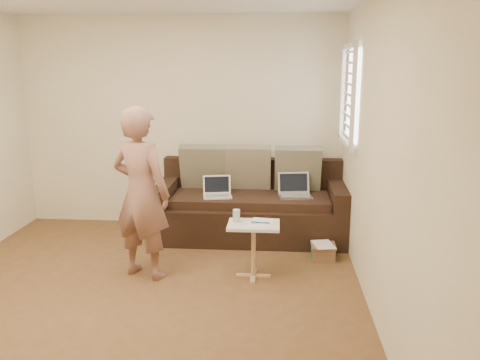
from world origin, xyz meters
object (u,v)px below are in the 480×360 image
(laptop_white, at_px, (217,197))
(person, at_px, (141,193))
(drinking_glass, at_px, (236,216))
(sofa, at_px, (251,202))
(side_table, at_px, (253,250))
(laptop_silver, at_px, (295,197))
(striped_box, at_px, (323,251))

(laptop_white, bearing_deg, person, -130.48)
(person, xyz_separation_m, drinking_glass, (0.90, 0.09, -0.23))
(sofa, distance_m, laptop_white, 0.42)
(laptop_white, bearing_deg, side_table, -75.81)
(drinking_glass, bearing_deg, laptop_silver, 60.01)
(laptop_silver, height_order, striped_box, laptop_silver)
(striped_box, bearing_deg, side_table, -144.55)
(laptop_white, bearing_deg, laptop_silver, -5.77)
(laptop_silver, xyz_separation_m, drinking_glass, (-0.60, -1.04, 0.08))
(sofa, height_order, drinking_glass, sofa)
(sofa, distance_m, side_table, 1.17)
(drinking_glass, relative_size, striped_box, 0.47)
(laptop_silver, bearing_deg, striped_box, -72.25)
(laptop_silver, xyz_separation_m, side_table, (-0.43, -1.08, -0.25))
(laptop_silver, bearing_deg, person, -151.63)
(laptop_white, xyz_separation_m, drinking_glass, (0.30, -0.96, 0.08))
(person, xyz_separation_m, side_table, (1.06, 0.04, -0.56))
(side_table, distance_m, striped_box, 0.90)
(striped_box, bearing_deg, person, -162.80)
(side_table, bearing_deg, sofa, 94.46)
(laptop_white, relative_size, person, 0.19)
(striped_box, bearing_deg, drinking_glass, -152.44)
(side_table, xyz_separation_m, striped_box, (0.71, 0.51, -0.19))
(laptop_silver, distance_m, person, 1.90)
(laptop_white, height_order, person, person)
(laptop_white, bearing_deg, drinking_glass, -83.40)
(side_table, bearing_deg, person, -177.75)
(person, height_order, side_table, person)
(laptop_silver, height_order, side_table, laptop_silver)
(drinking_glass, bearing_deg, person, -174.28)
(laptop_silver, bearing_deg, sofa, 163.71)
(drinking_glass, xyz_separation_m, striped_box, (0.88, 0.46, -0.52))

